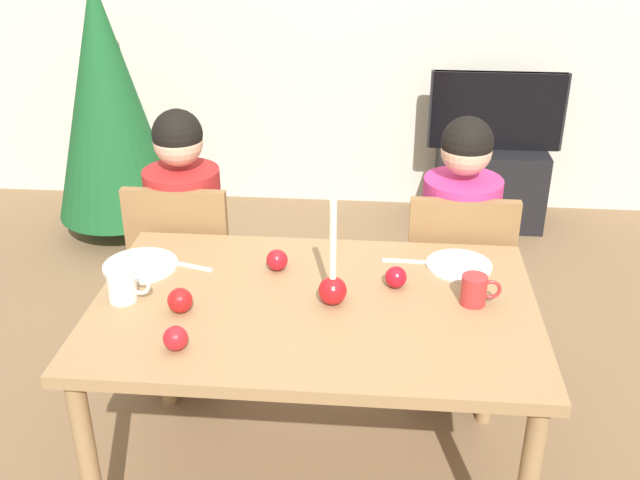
% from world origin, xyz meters
% --- Properties ---
extents(ground_plane, '(7.68, 7.68, 0.00)m').
position_xyz_m(ground_plane, '(0.00, 0.00, 0.00)').
color(ground_plane, brown).
extents(dining_table, '(1.40, 0.90, 0.75)m').
position_xyz_m(dining_table, '(0.00, 0.00, 0.67)').
color(dining_table, '#99754C').
rests_on(dining_table, ground).
extents(chair_left, '(0.40, 0.40, 0.90)m').
position_xyz_m(chair_left, '(-0.58, 0.61, 0.51)').
color(chair_left, olive).
rests_on(chair_left, ground).
extents(chair_right, '(0.40, 0.40, 0.90)m').
position_xyz_m(chair_right, '(0.51, 0.61, 0.51)').
color(chair_right, olive).
rests_on(chair_right, ground).
extents(person_left_child, '(0.30, 0.30, 1.17)m').
position_xyz_m(person_left_child, '(-0.58, 0.64, 0.57)').
color(person_left_child, '#33384C').
rests_on(person_left_child, ground).
extents(person_right_child, '(0.30, 0.30, 1.17)m').
position_xyz_m(person_right_child, '(0.51, 0.64, 0.57)').
color(person_right_child, '#33384C').
rests_on(person_right_child, ground).
extents(tv_stand, '(0.64, 0.40, 0.48)m').
position_xyz_m(tv_stand, '(0.86, 2.30, 0.24)').
color(tv_stand, black).
rests_on(tv_stand, ground).
extents(tv, '(0.79, 0.05, 0.46)m').
position_xyz_m(tv, '(0.86, 2.30, 0.71)').
color(tv, black).
rests_on(tv, tv_stand).
extents(christmas_tree, '(0.70, 0.70, 1.58)m').
position_xyz_m(christmas_tree, '(-1.35, 1.95, 0.82)').
color(christmas_tree, brown).
rests_on(christmas_tree, ground).
extents(candle_centerpiece, '(0.09, 0.09, 0.35)m').
position_xyz_m(candle_centerpiece, '(0.06, -0.00, 0.82)').
color(candle_centerpiece, red).
rests_on(candle_centerpiece, dining_table).
extents(plate_left, '(0.25, 0.25, 0.01)m').
position_xyz_m(plate_left, '(-0.62, 0.18, 0.76)').
color(plate_left, white).
rests_on(plate_left, dining_table).
extents(plate_right, '(0.23, 0.23, 0.01)m').
position_xyz_m(plate_right, '(0.47, 0.28, 0.76)').
color(plate_right, white).
rests_on(plate_right, dining_table).
extents(mug_left, '(0.14, 0.09, 0.10)m').
position_xyz_m(mug_left, '(-0.60, -0.04, 0.80)').
color(mug_left, white).
rests_on(mug_left, dining_table).
extents(mug_right, '(0.13, 0.08, 0.10)m').
position_xyz_m(mug_right, '(0.50, 0.04, 0.80)').
color(mug_right, '#B72D2D').
rests_on(mug_right, dining_table).
extents(fork_left, '(0.18, 0.07, 0.01)m').
position_xyz_m(fork_left, '(-0.45, 0.20, 0.75)').
color(fork_left, silver).
rests_on(fork_left, dining_table).
extents(fork_right, '(0.18, 0.02, 0.01)m').
position_xyz_m(fork_right, '(0.30, 0.29, 0.75)').
color(fork_right, silver).
rests_on(fork_right, dining_table).
extents(apple_near_candle, '(0.07, 0.07, 0.07)m').
position_xyz_m(apple_near_candle, '(0.25, 0.12, 0.79)').
color(apple_near_candle, '#B2111F').
rests_on(apple_near_candle, dining_table).
extents(apple_by_left_plate, '(0.07, 0.07, 0.07)m').
position_xyz_m(apple_by_left_plate, '(-0.15, 0.20, 0.79)').
color(apple_by_left_plate, '#AE151F').
rests_on(apple_by_left_plate, dining_table).
extents(apple_by_right_mug, '(0.08, 0.08, 0.08)m').
position_xyz_m(apple_by_right_mug, '(-0.41, -0.09, 0.79)').
color(apple_by_right_mug, red).
rests_on(apple_by_right_mug, dining_table).
extents(apple_far_edge, '(0.07, 0.07, 0.07)m').
position_xyz_m(apple_far_edge, '(-0.37, -0.29, 0.79)').
color(apple_far_edge, red).
rests_on(apple_far_edge, dining_table).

